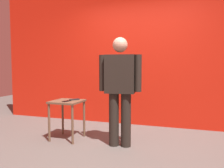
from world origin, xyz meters
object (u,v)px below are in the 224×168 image
at_px(standing_person, 120,86).
at_px(tv_remote, 74,99).
at_px(side_table, 67,108).
at_px(cell_phone, 67,101).

relative_size(standing_person, tv_remote, 9.44).
xyz_separation_m(standing_person, side_table, (-0.91, 0.04, -0.38)).
bearing_deg(standing_person, side_table, 177.42).
xyz_separation_m(side_table, tv_remote, (0.09, 0.09, 0.13)).
bearing_deg(cell_phone, standing_person, 13.68).
height_order(standing_person, tv_remote, standing_person).
xyz_separation_m(standing_person, tv_remote, (-0.82, 0.13, -0.26)).
bearing_deg(side_table, standing_person, -2.58).
height_order(standing_person, side_table, standing_person).
height_order(side_table, cell_phone, cell_phone).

